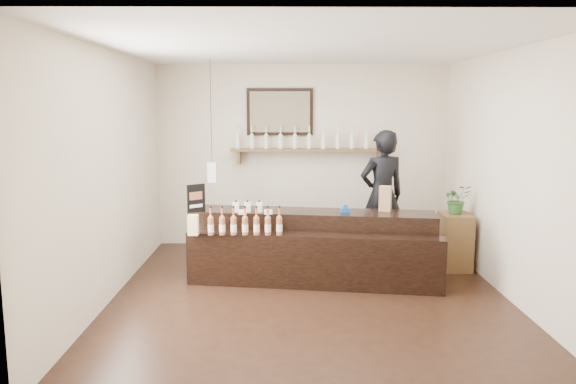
{
  "coord_description": "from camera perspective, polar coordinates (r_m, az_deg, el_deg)",
  "views": [
    {
      "loc": [
        -0.31,
        -6.24,
        2.17
      ],
      "look_at": [
        -0.24,
        0.7,
        1.1
      ],
      "focal_mm": 35.0,
      "sensor_mm": 36.0,
      "label": 1
    }
  ],
  "objects": [
    {
      "name": "potted_plant",
      "position": [
        7.76,
        16.77,
        -0.72
      ],
      "size": [
        0.4,
        0.36,
        0.39
      ],
      "primitive_type": "imported",
      "rotation": [
        0.0,
        0.0,
        0.17
      ],
      "color": "#2B5E25",
      "rests_on": "side_cabinet"
    },
    {
      "name": "promo_sign",
      "position": [
        7.09,
        -9.32,
        -0.61
      ],
      "size": [
        0.21,
        0.17,
        0.35
      ],
      "color": "black",
      "rests_on": "counter"
    },
    {
      "name": "side_cabinet",
      "position": [
        7.87,
        16.59,
        -4.82
      ],
      "size": [
        0.39,
        0.53,
        0.75
      ],
      "color": "brown",
      "rests_on": "ground"
    },
    {
      "name": "shopkeeper",
      "position": [
        7.99,
        9.55,
        0.5
      ],
      "size": [
        0.88,
        0.71,
        2.08
      ],
      "primitive_type": "imported",
      "rotation": [
        0.0,
        0.0,
        3.46
      ],
      "color": "black",
      "rests_on": "ground"
    },
    {
      "name": "ground",
      "position": [
        6.61,
        2.19,
        -10.43
      ],
      "size": [
        5.0,
        5.0,
        0.0
      ],
      "primitive_type": "plane",
      "color": "black",
      "rests_on": "ground"
    },
    {
      "name": "back_wall_decor",
      "position": [
        8.62,
        0.48,
        5.99
      ],
      "size": [
        2.66,
        0.96,
        1.69
      ],
      "color": "brown",
      "rests_on": "ground"
    },
    {
      "name": "paper_bag",
      "position": [
        7.15,
        9.86,
        -0.66
      ],
      "size": [
        0.17,
        0.15,
        0.32
      ],
      "color": "#987049",
      "rests_on": "counter"
    },
    {
      "name": "tape_dispenser",
      "position": [
        7.0,
        5.84,
        -1.77
      ],
      "size": [
        0.12,
        0.07,
        0.1
      ],
      "color": "#1750A4",
      "rests_on": "counter"
    },
    {
      "name": "counter",
      "position": [
        7.06,
        2.39,
        -5.75
      ],
      "size": [
        3.13,
        1.28,
        1.01
      ],
      "color": "black",
      "rests_on": "ground"
    },
    {
      "name": "room_shell",
      "position": [
        6.26,
        2.28,
        4.45
      ],
      "size": [
        5.0,
        5.0,
        5.0
      ],
      "color": "beige",
      "rests_on": "ground"
    }
  ]
}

